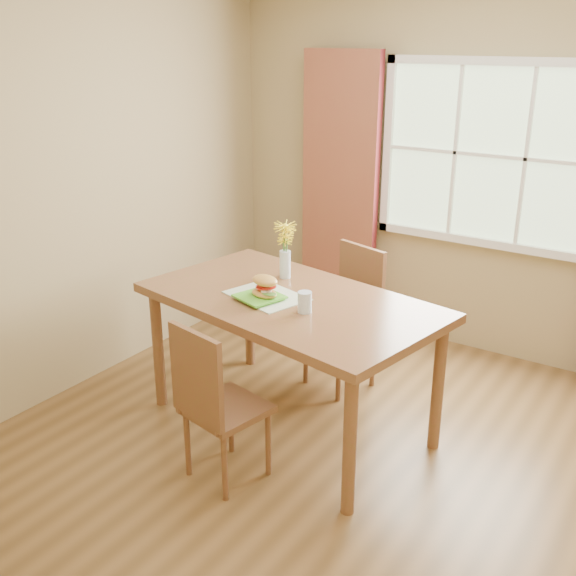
% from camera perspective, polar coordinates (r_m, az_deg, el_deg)
% --- Properties ---
extents(room, '(4.24, 3.84, 2.74)m').
position_cam_1_polar(room, '(3.36, 6.70, 4.15)').
color(room, brown).
rests_on(room, ground).
extents(window, '(1.62, 0.06, 1.32)m').
position_cam_1_polar(window, '(5.03, 16.75, 10.70)').
color(window, '#A3BE90').
rests_on(window, room).
extents(curtain_left, '(0.65, 0.08, 2.20)m').
position_cam_1_polar(curtain_left, '(5.47, 4.40, 7.97)').
color(curtain_left, maroon).
rests_on(curtain_left, room).
extents(dining_table, '(1.90, 1.27, 0.85)m').
position_cam_1_polar(dining_table, '(3.97, 0.18, -2.00)').
color(dining_table, brown).
rests_on(dining_table, room).
extents(chair_near, '(0.45, 0.45, 0.93)m').
position_cam_1_polar(chair_near, '(3.59, -6.26, -9.30)').
color(chair_near, brown).
rests_on(chair_near, room).
extents(chair_far, '(0.50, 0.50, 0.97)m').
position_cam_1_polar(chair_far, '(4.61, 5.23, -1.91)').
color(chair_far, brown).
rests_on(chair_far, room).
extents(placemat, '(0.52, 0.44, 0.01)m').
position_cam_1_polar(placemat, '(3.96, -1.83, -0.66)').
color(placemat, beige).
rests_on(placemat, dining_table).
extents(plate, '(0.30, 0.30, 0.01)m').
position_cam_1_polar(plate, '(3.90, -2.42, -0.86)').
color(plate, '#5DC631').
rests_on(plate, placemat).
extents(croissant_sandwich, '(0.20, 0.15, 0.13)m').
position_cam_1_polar(croissant_sandwich, '(3.88, -1.98, 0.11)').
color(croissant_sandwich, '#E7A44E').
rests_on(croissant_sandwich, plate).
extents(water_glass, '(0.08, 0.08, 0.12)m').
position_cam_1_polar(water_glass, '(3.72, 1.42, -1.24)').
color(water_glass, silver).
rests_on(water_glass, dining_table).
extents(flower_vase, '(0.15, 0.15, 0.36)m').
position_cam_1_polar(flower_vase, '(4.20, -0.23, 3.81)').
color(flower_vase, silver).
rests_on(flower_vase, dining_table).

